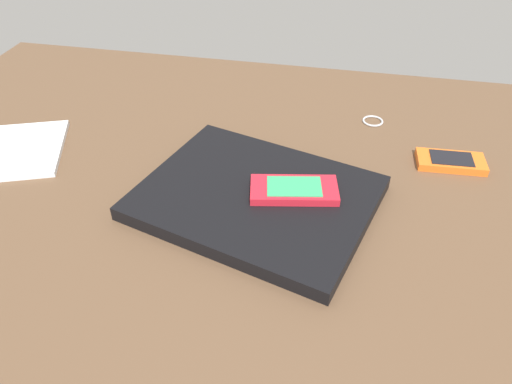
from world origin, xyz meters
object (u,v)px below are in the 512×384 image
Objects in this scene: laptop_closed at (256,198)px; cell_phone_on_desk at (451,161)px; key_ring at (373,121)px; cell_phone_on_laptop at (294,190)px; notepad at (18,150)px.

cell_phone_on_desk is at bearing -135.01° from laptop_closed.
laptop_closed reaches higher than cell_phone_on_desk.
laptop_closed is 29.99cm from key_ring.
laptop_closed is 2.43× the size of cell_phone_on_laptop.
notepad is at bearing -5.05° from cell_phone_on_laptop.
notepad is at bearing 20.90° from key_ring.
cell_phone_on_laptop reaches higher than notepad.
cell_phone_on_laptop is 44.79cm from notepad.
laptop_closed is at bearing 28.81° from cell_phone_on_desk.
notepad is at bearing 9.39° from laptop_closed.
laptop_closed reaches higher than notepad.
key_ring is at bearing -104.88° from laptop_closed.
laptop_closed is 31.15cm from cell_phone_on_desk.
cell_phone_on_laptop is 1.22× the size of cell_phone_on_desk.
laptop_closed is 1.98× the size of notepad.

